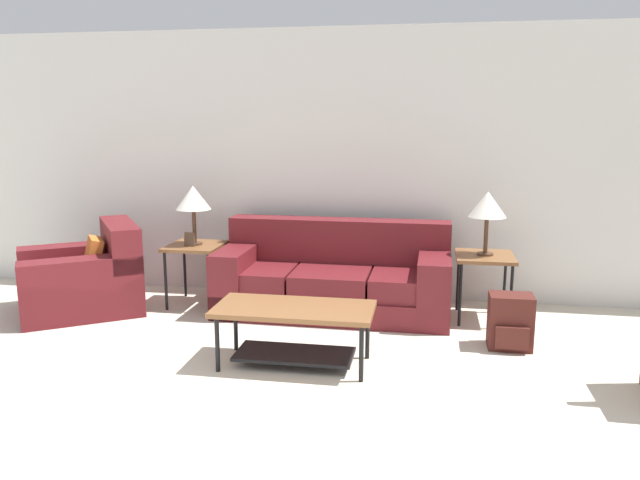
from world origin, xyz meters
TOP-DOWN VIEW (x-y plane):
  - wall_back at (0.00, 3.81)m, footprint 8.46×0.06m
  - couch at (-0.12, 3.22)m, footprint 2.09×0.90m
  - armchair at (-2.39, 2.87)m, footprint 1.37×1.35m
  - coffee_table at (-0.21, 1.91)m, footprint 1.13×0.54m
  - side_table_left at (-1.45, 3.22)m, footprint 0.50×0.54m
  - side_table_right at (1.21, 3.22)m, footprint 0.50×0.54m
  - table_lamp_left at (-1.45, 3.22)m, footprint 0.32×0.32m
  - table_lamp_right at (1.21, 3.22)m, footprint 0.32×0.32m
  - backpack at (1.36, 2.52)m, footprint 0.33×0.31m
  - picture_frame at (-1.46, 3.14)m, footprint 0.10×0.04m

SIDE VIEW (x-z plane):
  - backpack at x=1.36m, z-range 0.00..0.42m
  - armchair at x=-2.39m, z-range -0.12..0.68m
  - couch at x=-0.12m, z-range -0.11..0.71m
  - coffee_table at x=-0.21m, z-range 0.10..0.54m
  - side_table_left at x=-1.45m, z-range 0.23..0.81m
  - side_table_right at x=1.21m, z-range 0.23..0.81m
  - picture_frame at x=-1.46m, z-range 0.58..0.71m
  - table_lamp_left at x=-1.45m, z-range 0.74..1.29m
  - table_lamp_right at x=1.21m, z-range 0.74..1.29m
  - wall_back at x=0.00m, z-range 0.00..2.60m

